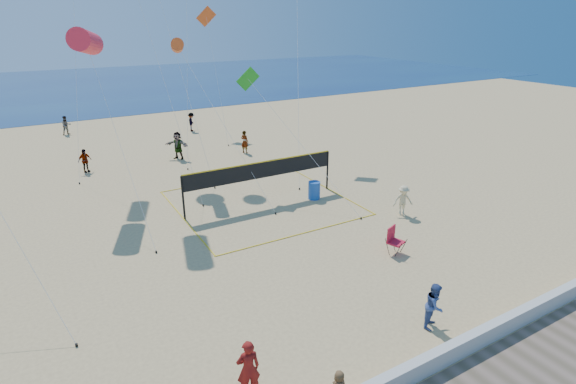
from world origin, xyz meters
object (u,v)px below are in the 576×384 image
woman (248,369)px  volleyball_net (261,175)px  trash_barrel (314,190)px  camp_chair (394,238)px

woman → volleyball_net: (6.26, 11.44, 0.71)m
trash_barrel → volleyball_net: bearing=161.6°
woman → camp_chair: size_ratio=1.32×
trash_barrel → volleyball_net: (-2.74, 0.91, 1.08)m
camp_chair → trash_barrel: camp_chair is taller
trash_barrel → woman: bearing=-130.5°
woman → trash_barrel: woman is taller
trash_barrel → volleyball_net: volleyball_net is taller
volleyball_net → trash_barrel: bearing=-17.9°
woman → trash_barrel: bearing=-119.9°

